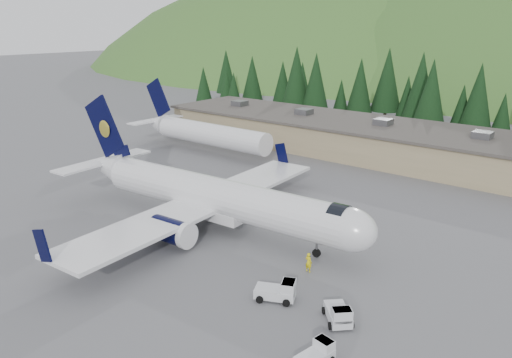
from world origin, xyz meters
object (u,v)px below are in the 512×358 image
object	(u,v)px
second_airliner	(200,132)
terminal_building	(354,136)
baggage_tug_a	(279,291)
ramp_worker	(309,262)
baggage_tug_c	(317,354)
airliner	(211,196)
baggage_tug_b	(339,314)

from	to	relation	value
second_airliner	terminal_building	world-z (taller)	second_airliner
baggage_tug_a	ramp_worker	world-z (taller)	ramp_worker
baggage_tug_a	terminal_building	bearing A→B (deg)	86.52
ramp_worker	baggage_tug_c	bearing A→B (deg)	129.33
airliner	baggage_tug_c	distance (m)	23.94
second_airliner	terminal_building	xyz separation A→B (m)	(19.91, 16.00, -0.70)
baggage_tug_a	ramp_worker	bearing A→B (deg)	72.58
airliner	baggage_tug_b	bearing A→B (deg)	-23.98
terminal_building	ramp_worker	distance (m)	43.74
baggage_tug_b	terminal_building	bearing A→B (deg)	162.58
baggage_tug_a	airliner	bearing A→B (deg)	127.55
terminal_building	ramp_worker	bearing A→B (deg)	-66.52
baggage_tug_b	second_airliner	bearing A→B (deg)	-168.78
baggage_tug_c	baggage_tug_b	bearing A→B (deg)	24.02
baggage_tug_a	ramp_worker	distance (m)	5.35
baggage_tug_a	baggage_tug_b	world-z (taller)	baggage_tug_a
baggage_tug_b	ramp_worker	distance (m)	7.89
airliner	baggage_tug_b	size ratio (longest dim) A/B	12.18
second_airliner	baggage_tug_b	distance (m)	52.32
baggage_tug_b	baggage_tug_c	bearing A→B (deg)	-31.12
baggage_tug_a	baggage_tug_c	bearing A→B (deg)	-60.60
airliner	baggage_tug_c	xyz separation A→B (m)	(20.63, -11.84, -2.75)
second_airliner	airliner	bearing A→B (deg)	-42.83
baggage_tug_c	terminal_building	world-z (taller)	terminal_building
airliner	baggage_tug_c	world-z (taller)	airliner
baggage_tug_c	baggage_tug_a	bearing A→B (deg)	65.04
ramp_worker	baggage_tug_b	bearing A→B (deg)	142.69
airliner	baggage_tug_a	size ratio (longest dim) A/B	10.86
second_airliner	ramp_worker	xyz separation A→B (m)	(37.33, -24.09, -2.43)
baggage_tug_a	baggage_tug_b	size ratio (longest dim) A/B	1.12
airliner	baggage_tug_a	xyz separation A→B (m)	(14.25, -7.32, -2.62)
baggage_tug_b	terminal_building	size ratio (longest dim) A/B	0.04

